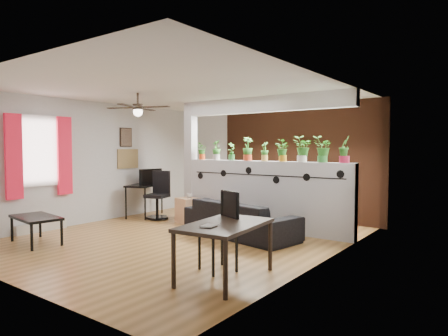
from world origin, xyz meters
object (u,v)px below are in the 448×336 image
potted_plant_7 (323,148)px  potted_plant_8 (344,148)px  coffee_table (36,219)px  potted_plant_2 (232,151)px  potted_plant_4 (265,151)px  sofa (240,219)px  potted_plant_3 (248,148)px  cube_shelf (188,210)px  cup (189,196)px  computer_desk (145,187)px  potted_plant_0 (202,150)px  potted_plant_5 (283,150)px  potted_plant_6 (302,148)px  dining_table (225,229)px  folding_chair (224,224)px  potted_plant_1 (216,149)px  ceiling_fan (138,109)px

potted_plant_7 → potted_plant_8: 0.40m
coffee_table → potted_plant_2: bearing=62.2°
potted_plant_4 → sofa: (-0.05, -0.77, -1.24)m
potted_plant_2 → potted_plant_3: 0.40m
potted_plant_7 → sofa: size_ratio=0.22×
cube_shelf → potted_plant_3: bearing=29.0°
potted_plant_8 → cup: bearing=-174.0°
computer_desk → potted_plant_2: bearing=8.6°
potted_plant_0 → potted_plant_5: potted_plant_5 is taller
potted_plant_4 → potted_plant_6: 0.79m
potted_plant_5 → sofa: size_ratio=0.20×
potted_plant_2 → sofa: (0.74, -0.77, -1.24)m
potted_plant_5 → cup: potted_plant_5 is taller
potted_plant_7 → dining_table: bearing=-91.5°
potted_plant_2 → potted_plant_3: size_ratio=0.78×
potted_plant_7 → cup: (-2.84, -0.34, -1.02)m
potted_plant_7 → folding_chair: size_ratio=0.46×
computer_desk → potted_plant_0: bearing=13.0°
potted_plant_1 → potted_plant_6: 1.98m
dining_table → coffee_table: bearing=-173.1°
sofa → computer_desk: (-3.00, 0.43, 0.37)m
potted_plant_2 → potted_plant_7: 1.98m
potted_plant_3 → computer_desk: potted_plant_3 is taller
ceiling_fan → potted_plant_6: ceiling_fan is taller
potted_plant_3 → cube_shelf: size_ratio=0.89×
potted_plant_5 → potted_plant_0: bearing=180.0°
potted_plant_8 → computer_desk: (-4.63, -0.34, -0.92)m
folding_chair → coffee_table: size_ratio=0.98×
potted_plant_5 → potted_plant_7: size_ratio=0.88×
potted_plant_8 → computer_desk: bearing=-175.8°
computer_desk → potted_plant_1: bearing=10.3°
potted_plant_0 → cup: potted_plant_0 is taller
potted_plant_3 → dining_table: size_ratio=0.36×
potted_plant_0 → sofa: bearing=-26.8°
potted_plant_2 → potted_plant_6: 1.58m
potted_plant_4 → potted_plant_7: 1.19m
potted_plant_5 → potted_plant_6: 0.40m
potted_plant_4 → cube_shelf: size_ratio=0.69×
cube_shelf → folding_chair: (2.59, -2.20, 0.35)m
sofa → potted_plant_3: bearing=-55.0°
sofa → coffee_table: bearing=56.3°
potted_plant_4 → potted_plant_5: potted_plant_5 is taller
sofa → coffee_table: sofa is taller
potted_plant_5 → potted_plant_7: bearing=0.0°
potted_plant_4 → potted_plant_6: potted_plant_6 is taller
ceiling_fan → potted_plant_3: 2.28m
potted_plant_3 → potted_plant_8: potted_plant_3 is taller
potted_plant_2 → folding_chair: 3.18m
potted_plant_2 → computer_desk: potted_plant_2 is taller
potted_plant_0 → potted_plant_1: size_ratio=0.89×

